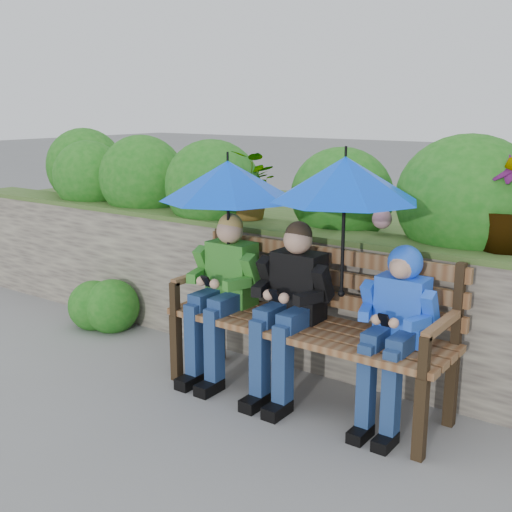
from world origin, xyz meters
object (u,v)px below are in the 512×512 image
Objects in this scene: park_bench at (311,314)px; umbrella_left at (228,180)px; boy_left at (223,287)px; boy_right at (396,320)px; umbrella_right at (345,179)px; boy_middle at (290,301)px.

umbrella_left is at bearing -174.92° from park_bench.
umbrella_left is (0.02, 0.04, 0.75)m from boy_left.
boy_right is (0.63, -0.08, 0.10)m from park_bench.
boy_left is (-0.67, -0.10, 0.09)m from park_bench.
boy_right reaches higher than park_bench.
umbrella_left reaches higher than park_bench.
umbrella_right is (-0.36, -0.01, 0.81)m from boy_right.
umbrella_right is at bearing 2.18° from boy_middle.
boy_left is at bearing -122.85° from umbrella_left.
boy_left is 1.30m from boy_right.
boy_left reaches higher than boy_right.
umbrella_left is at bearing 57.15° from boy_left.
umbrella_left is 0.91m from umbrella_right.
park_bench is at bearing 173.07° from boy_right.
umbrella_right reaches higher than park_bench.
boy_middle is at bearing -138.09° from park_bench.
park_bench is 1.73× the size of boy_right.
boy_left is 1.06× the size of boy_right.
boy_middle reaches higher than park_bench.
boy_middle is at bearing -177.82° from umbrella_right.
umbrella_right reaches higher than boy_right.
umbrella_right reaches higher than umbrella_left.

